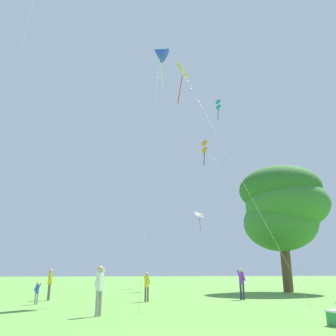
# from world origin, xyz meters

# --- Properties ---
(kite_orange_box) EXTENTS (4.00, 12.28, 16.40)m
(kite_orange_box) POSITION_xyz_m (13.86, 29.67, 15.47)
(kite_orange_box) COLOR orange
(kite_orange_box) RESTS_ON ground_plane
(kite_black_large) EXTENTS (1.54, 7.26, 10.70)m
(kite_black_large) POSITION_xyz_m (19.60, 44.03, 9.59)
(kite_black_large) COLOR black
(kite_black_large) RESTS_ON ground_plane
(kite_yellow_diamond) EXTENTS (1.49, 11.59, 17.38)m
(kite_yellow_diamond) POSITION_xyz_m (6.12, 16.88, 15.68)
(kite_yellow_diamond) COLOR yellow
(kite_yellow_diamond) RESTS_ON ground_plane
(kite_teal_box) EXTENTS (0.91, 11.39, 27.70)m
(kite_teal_box) POSITION_xyz_m (21.13, 39.35, 26.60)
(kite_teal_box) COLOR teal
(kite_teal_box) RESTS_ON ground_plane
(kite_blue_delta) EXTENTS (4.16, 8.75, 17.85)m
(kite_blue_delta) POSITION_xyz_m (3.93, 16.26, 17.07)
(kite_blue_delta) COLOR blue
(kite_blue_delta) RESTS_ON ground_plane
(person_in_red_shirt) EXTENTS (0.38, 0.43, 1.54)m
(person_in_red_shirt) POSITION_xyz_m (2.76, 14.54, 0.93)
(person_in_red_shirt) COLOR #665B4C
(person_in_red_shirt) RESTS_ON ground_plane
(person_near_tree) EXTENTS (0.47, 0.45, 1.75)m
(person_near_tree) POSITION_xyz_m (-0.78, 8.58, 1.05)
(person_near_tree) COLOR gray
(person_near_tree) RESTS_ON ground_plane
(person_in_blue_jacket) EXTENTS (0.24, 0.57, 1.74)m
(person_in_blue_jacket) POSITION_xyz_m (-2.26, 17.47, 1.05)
(person_in_blue_jacket) COLOR #665B4C
(person_in_blue_jacket) RESTS_ON ground_plane
(person_child_small) EXTENTS (0.33, 0.19, 1.07)m
(person_child_small) POSITION_xyz_m (-2.91, 14.64, 0.64)
(person_child_small) COLOR gray
(person_child_small) RESTS_ON ground_plane
(person_foreground_watcher) EXTENTS (0.35, 0.54, 1.77)m
(person_foreground_watcher) POSITION_xyz_m (8.46, 14.09, 1.06)
(person_foreground_watcher) COLOR #2D3351
(person_foreground_watcher) RESTS_ON ground_plane
(tree_right_cluster) EXTENTS (7.46, 7.58, 10.77)m
(tree_right_cluster) POSITION_xyz_m (16.90, 20.59, 7.23)
(tree_right_cluster) COLOR brown
(tree_right_cluster) RESTS_ON ground_plane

